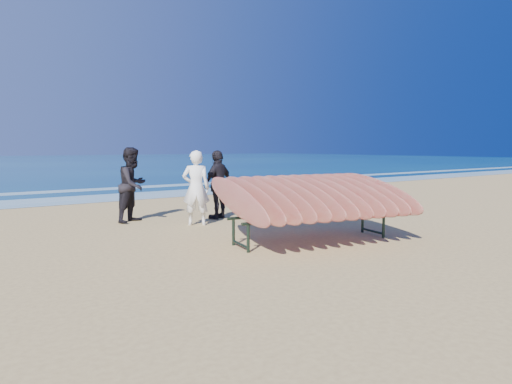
{
  "coord_description": "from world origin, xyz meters",
  "views": [
    {
      "loc": [
        -5.07,
        -6.16,
        1.8
      ],
      "look_at": [
        0.0,
        0.8,
        0.95
      ],
      "focal_mm": 32.0,
      "sensor_mm": 36.0,
      "label": 1
    }
  ],
  "objects_px": {
    "surfboard_rack": "(312,196)",
    "person_dark_b": "(218,185)",
    "person_dark_a": "(133,185)",
    "person_white": "(196,188)"
  },
  "relations": [
    {
      "from": "surfboard_rack",
      "to": "person_dark_b",
      "type": "height_order",
      "value": "person_dark_b"
    },
    {
      "from": "person_dark_a",
      "to": "person_dark_b",
      "type": "bearing_deg",
      "value": -55.19
    },
    {
      "from": "person_white",
      "to": "person_dark_a",
      "type": "distance_m",
      "value": 1.65
    },
    {
      "from": "surfboard_rack",
      "to": "person_dark_b",
      "type": "distance_m",
      "value": 3.46
    },
    {
      "from": "surfboard_rack",
      "to": "person_dark_a",
      "type": "relative_size",
      "value": 2.0
    },
    {
      "from": "surfboard_rack",
      "to": "person_white",
      "type": "distance_m",
      "value": 3.06
    },
    {
      "from": "person_white",
      "to": "surfboard_rack",
      "type": "bearing_deg",
      "value": 138.36
    },
    {
      "from": "person_dark_a",
      "to": "person_dark_b",
      "type": "xyz_separation_m",
      "value": [
        1.92,
        -0.78,
        -0.04
      ]
    },
    {
      "from": "surfboard_rack",
      "to": "person_dark_a",
      "type": "distance_m",
      "value": 4.64
    },
    {
      "from": "person_dark_b",
      "to": "person_white",
      "type": "bearing_deg",
      "value": 9.56
    }
  ]
}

